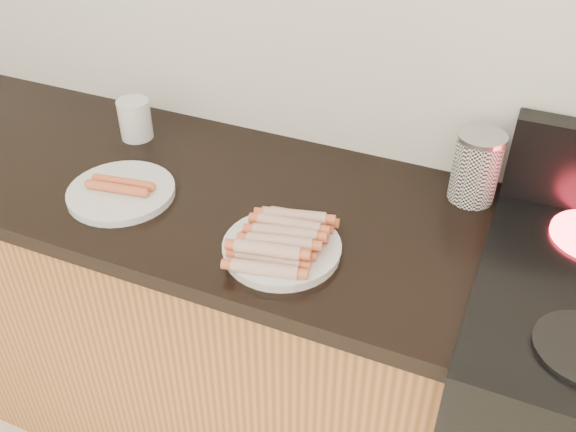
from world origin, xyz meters
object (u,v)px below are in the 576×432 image
at_px(side_plate, 121,192).
at_px(canister, 476,167).
at_px(main_plate, 282,250).
at_px(mug, 135,119).

xyz_separation_m(side_plate, canister, (0.76, 0.32, 0.08)).
relative_size(main_plate, side_plate, 0.98).
xyz_separation_m(side_plate, mug, (-0.12, 0.25, 0.04)).
bearing_deg(side_plate, main_plate, -5.59).
bearing_deg(main_plate, side_plate, 174.41).
bearing_deg(canister, mug, -175.56).
bearing_deg(mug, main_plate, -27.63).
relative_size(main_plate, canister, 1.45).
distance_m(main_plate, side_plate, 0.43).
xyz_separation_m(canister, mug, (-0.88, -0.07, -0.03)).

